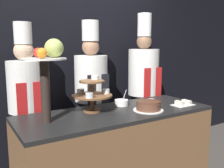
% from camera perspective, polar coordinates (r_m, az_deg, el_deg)
% --- Properties ---
extents(wall_back, '(10.00, 0.06, 2.80)m').
position_cam_1_polar(wall_back, '(3.14, -8.01, 6.94)').
color(wall_back, black).
rests_on(wall_back, ground_plane).
extents(buffet_counter, '(1.89, 0.70, 0.87)m').
position_cam_1_polar(buffet_counter, '(2.55, 1.23, -15.72)').
color(buffet_counter, brown).
rests_on(buffet_counter, ground_plane).
extents(tiered_stand, '(0.38, 0.38, 0.34)m').
position_cam_1_polar(tiered_stand, '(2.36, -4.55, -2.14)').
color(tiered_stand, brown).
rests_on(tiered_stand, buffet_counter).
extents(fruit_pedestal, '(0.35, 0.35, 0.68)m').
position_cam_1_polar(fruit_pedestal, '(2.06, -14.43, 4.42)').
color(fruit_pedestal, '#2D231E').
rests_on(fruit_pedestal, buffet_counter).
extents(cake_round, '(0.29, 0.29, 0.09)m').
position_cam_1_polar(cake_round, '(2.44, 8.29, -5.01)').
color(cake_round, white).
rests_on(cake_round, buffet_counter).
extents(cup_white, '(0.07, 0.07, 0.07)m').
position_cam_1_polar(cup_white, '(2.66, 8.84, -4.12)').
color(cup_white, white).
rests_on(cup_white, buffet_counter).
extents(cake_square_tray, '(0.23, 0.14, 0.05)m').
position_cam_1_polar(cake_square_tray, '(2.74, 15.92, -4.30)').
color(cake_square_tray, white).
rests_on(cake_square_tray, buffet_counter).
extents(serving_bowl_far, '(0.14, 0.14, 0.16)m').
position_cam_1_polar(serving_bowl_far, '(2.62, 2.18, -4.27)').
color(serving_bowl_far, white).
rests_on(serving_bowl_far, buffet_counter).
extents(chef_left, '(0.35, 0.35, 1.72)m').
position_cam_1_polar(chef_left, '(2.62, -18.96, -3.82)').
color(chef_left, '#28282D').
rests_on(chef_left, ground_plane).
extents(chef_center_left, '(0.37, 0.37, 1.77)m').
position_cam_1_polar(chef_center_left, '(2.85, -4.82, -1.82)').
color(chef_center_left, '#28282D').
rests_on(chef_center_left, ground_plane).
extents(chef_center_right, '(0.39, 0.39, 1.89)m').
position_cam_1_polar(chef_center_right, '(3.25, 7.19, 0.08)').
color(chef_center_right, '#28282D').
rests_on(chef_center_right, ground_plane).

